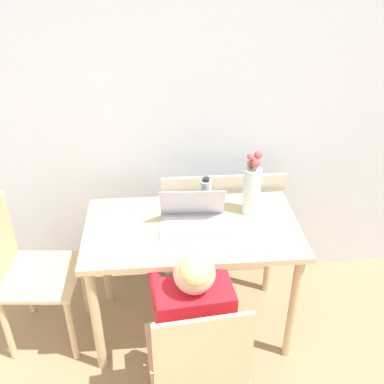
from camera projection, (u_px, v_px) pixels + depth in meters
The scene contains 9 objects.
wall_back at pixel (236, 90), 2.48m from camera, with size 6.40×0.05×2.50m.
dining_table at pixel (192, 243), 2.36m from camera, with size 1.10×0.61×0.71m.
chair_occupied at pixel (197, 364), 1.90m from camera, with size 0.44×0.44×0.85m.
chair_spare at pixel (29, 274), 2.38m from camera, with size 0.43×0.43×0.85m.
person_seated at pixel (192, 315), 1.91m from camera, with size 0.36×0.45×0.99m.
laptop at pixel (193, 216), 2.30m from camera, with size 0.34×0.24×0.21m.
flower_vase at pixel (252, 187), 2.34m from camera, with size 0.09×0.09×0.36m.
water_bottle at pixel (206, 195), 2.40m from camera, with size 0.06×0.06×0.20m.
cardboard_panel at pixel (221, 228), 2.81m from camera, with size 0.73×0.13×0.81m.
Camera 1 is at (-0.44, -0.16, 2.05)m, focal length 42.00 mm.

